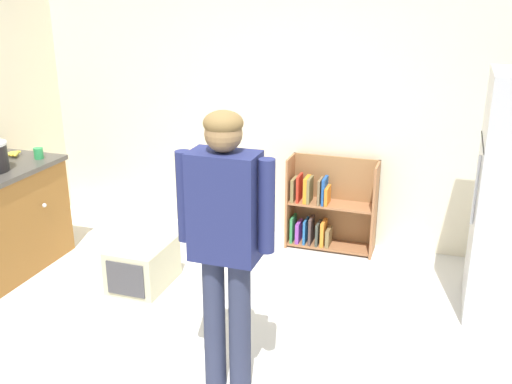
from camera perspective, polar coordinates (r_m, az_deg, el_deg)
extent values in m
plane|color=silver|center=(3.89, -4.85, -17.25)|extent=(12.00, 12.00, 0.00)
cube|color=#EEE4C4|center=(5.42, 4.58, 9.11)|extent=(5.20, 0.06, 2.70)
sphere|color=silver|center=(5.28, -19.78, -1.22)|extent=(0.04, 0.04, 0.04)
cylinder|color=silver|center=(4.33, 20.48, 0.15)|extent=(0.02, 0.02, 0.50)
cube|color=#333333|center=(4.41, 21.07, 4.53)|extent=(0.01, 0.67, 0.01)
cube|color=#9B643E|center=(5.47, 3.31, -0.82)|extent=(0.02, 0.28, 0.85)
cube|color=#9B643E|center=(5.33, 11.41, -1.74)|extent=(0.02, 0.28, 0.85)
cube|color=#97693F|center=(5.51, 7.58, -0.82)|extent=(0.80, 0.02, 0.85)
cube|color=#9B643E|center=(5.54, 7.14, -5.10)|extent=(0.76, 0.24, 0.02)
cube|color=#9B643E|center=(5.38, 7.32, -1.18)|extent=(0.76, 0.24, 0.02)
cube|color=#2F8346|center=(5.53, 3.58, -3.52)|extent=(0.02, 0.17, 0.24)
cube|color=olive|center=(5.39, 3.67, 0.29)|extent=(0.03, 0.17, 0.21)
cube|color=purple|center=(5.53, 4.17, -3.83)|extent=(0.03, 0.17, 0.19)
cube|color=#B02A1B|center=(5.37, 4.22, 0.40)|extent=(0.02, 0.17, 0.25)
cube|color=#225EA2|center=(5.51, 4.85, -3.75)|extent=(0.02, 0.17, 0.23)
cube|color=orange|center=(5.36, 4.94, 0.26)|extent=(0.03, 0.17, 0.23)
cube|color=#483735|center=(5.49, 5.38, -3.68)|extent=(0.02, 0.17, 0.26)
cube|color=olive|center=(5.35, 5.24, 0.21)|extent=(0.03, 0.17, 0.23)
cube|color=#3B3F35|center=(5.49, 6.04, -3.98)|extent=(0.02, 0.17, 0.21)
cube|color=brown|center=(5.33, 6.25, 0.11)|extent=(0.02, 0.17, 0.23)
cube|color=orange|center=(5.47, 6.54, -3.94)|extent=(0.03, 0.17, 0.23)
cube|color=#1F4D98|center=(5.32, 6.66, 0.13)|extent=(0.03, 0.17, 0.25)
cube|color=olive|center=(5.48, 7.04, -4.32)|extent=(0.03, 0.17, 0.17)
cube|color=orange|center=(5.33, 6.90, -0.32)|extent=(0.03, 0.17, 0.16)
cylinder|color=#2D334D|center=(3.58, -4.04, -12.42)|extent=(0.13, 0.13, 0.87)
cylinder|color=#2D334D|center=(3.53, -1.58, -12.89)|extent=(0.13, 0.13, 0.87)
cube|color=navy|center=(3.22, -3.04, -1.43)|extent=(0.38, 0.22, 0.62)
cylinder|color=navy|center=(3.30, -6.92, -0.44)|extent=(0.09, 0.09, 0.53)
cylinder|color=navy|center=(3.14, 1.04, -1.40)|extent=(0.09, 0.09, 0.53)
sphere|color=olive|center=(3.10, -3.17, 5.68)|extent=(0.20, 0.20, 0.20)
ellipsoid|color=brown|center=(3.09, -3.19, 6.68)|extent=(0.21, 0.21, 0.13)
cube|color=beige|center=(4.89, -10.88, -6.87)|extent=(0.42, 0.54, 0.36)
cube|color=#424247|center=(4.68, -12.53, -8.27)|extent=(0.32, 0.01, 0.27)
ellipsoid|color=yellow|center=(5.56, -22.51, 3.47)|extent=(0.11, 0.15, 0.04)
ellipsoid|color=yellow|center=(5.55, -22.37, 3.48)|extent=(0.07, 0.16, 0.04)
ellipsoid|color=yellow|center=(5.55, -22.26, 3.47)|extent=(0.07, 0.16, 0.04)
ellipsoid|color=yellow|center=(5.53, -22.19, 3.44)|extent=(0.11, 0.15, 0.04)
cylinder|color=green|center=(5.40, -20.29, 3.53)|extent=(0.08, 0.08, 0.09)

